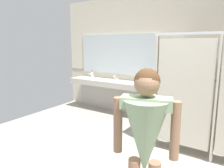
% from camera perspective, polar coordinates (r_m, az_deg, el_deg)
% --- Properties ---
extents(wall_back, '(7.43, 0.12, 3.00)m').
position_cam_1_polar(wall_back, '(5.00, 22.38, 6.38)').
color(wall_back, beige).
rests_on(wall_back, ground_plane).
extents(wall_back_tile_band, '(7.43, 0.01, 0.06)m').
position_cam_1_polar(wall_back_tile_band, '(4.99, 21.88, 1.21)').
color(wall_back_tile_band, '#9E937F').
rests_on(wall_back_tile_band, wall_back).
extents(vanity_counter, '(2.44, 0.55, 0.98)m').
position_cam_1_polar(vanity_counter, '(5.64, 0.28, -1.28)').
color(vanity_counter, '#B2ADA3').
rests_on(vanity_counter, ground_plane).
extents(mirror_panel, '(2.34, 0.02, 1.05)m').
position_cam_1_polar(mirror_panel, '(5.69, 1.37, 8.08)').
color(mirror_panel, silver).
rests_on(mirror_panel, wall_back).
extents(bathroom_stalls, '(1.93, 1.51, 1.99)m').
position_cam_1_polar(bathroom_stalls, '(3.96, 27.30, -1.69)').
color(bathroom_stalls, '#B2AD9E').
rests_on(bathroom_stalls, ground_plane).
extents(person_standing, '(0.55, 0.50, 1.62)m').
position_cam_1_polar(person_standing, '(1.91, 8.98, -13.95)').
color(person_standing, '#8C664C').
rests_on(person_standing, ground_plane).
extents(soap_dispenser, '(0.07, 0.07, 0.20)m').
position_cam_1_polar(soap_dispenser, '(6.09, -5.45, 2.63)').
color(soap_dispenser, white).
rests_on(soap_dispenser, vanity_counter).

